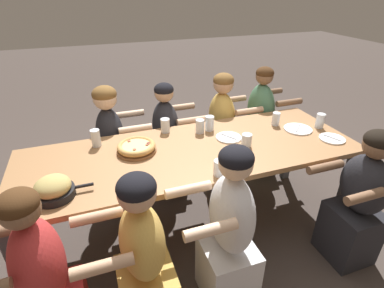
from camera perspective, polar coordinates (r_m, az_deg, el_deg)
ground_plane at (r=2.71m, az=-0.00°, el=-15.54°), size 18.00×18.00×0.00m
dining_table at (r=2.27m, az=-0.00°, el=-2.74°), size 2.53×0.88×0.78m
pizza_board_main at (r=2.24m, az=-10.53°, el=-0.67°), size 0.29×0.29×0.06m
skillet_bowl at (r=1.92m, az=-24.88°, el=-7.72°), size 0.34×0.23×0.13m
empty_plate_a at (r=2.69m, az=19.51°, el=2.71°), size 0.23×0.23×0.02m
empty_plate_b at (r=2.63m, az=25.13°, el=0.93°), size 0.20×0.20×0.02m
empty_plate_c at (r=2.42m, az=7.00°, el=1.25°), size 0.21×0.21×0.02m
drinking_glass_a at (r=2.78m, az=23.22°, el=3.89°), size 0.07×0.07×0.13m
drinking_glass_b at (r=2.51m, az=3.37°, el=3.96°), size 0.07×0.07×0.12m
drinking_glass_c at (r=2.47m, az=1.52°, el=3.24°), size 0.07×0.07×0.12m
drinking_glass_d at (r=2.49m, az=-5.12°, el=3.53°), size 0.07×0.07×0.12m
drinking_glass_e at (r=1.95m, az=5.23°, el=-4.70°), size 0.08×0.08×0.11m
drinking_glass_f at (r=2.38m, az=-17.83°, el=0.97°), size 0.07×0.07×0.13m
drinking_glass_g at (r=2.30m, az=10.35°, el=0.58°), size 0.08×0.08×0.10m
drinking_glass_h at (r=2.71m, az=15.66°, el=4.48°), size 0.07×0.07×0.11m
diner_far_midleft at (r=2.84m, az=-14.85°, el=-1.08°), size 0.51×0.40×1.13m
diner_near_midleft at (r=1.82m, az=-9.13°, el=-21.59°), size 0.51×0.40×1.10m
diner_near_center at (r=1.91m, az=7.09°, el=-17.19°), size 0.51×0.40×1.15m
diner_far_center at (r=2.92m, az=-4.84°, el=0.08°), size 0.51×0.40×1.10m
diner_near_right at (r=2.47m, az=28.97°, el=-10.11°), size 0.51×0.40×1.08m
diner_far_midright at (r=3.09m, az=5.59°, el=2.24°), size 0.51×0.40×1.14m
diner_far_right at (r=3.28m, az=12.64°, el=3.36°), size 0.51×0.40×1.16m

